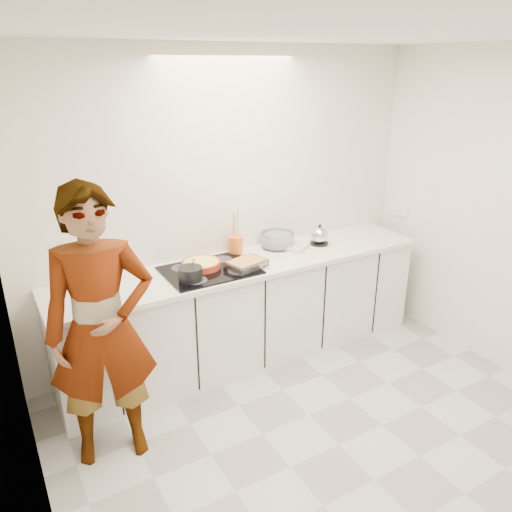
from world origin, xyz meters
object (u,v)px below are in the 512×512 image
tart_dish (201,264)px  saucepan (190,274)px  baking_dish (246,263)px  kettle (319,236)px  cook (101,329)px  hob (210,270)px  mixing_bowl (278,240)px  utensil_crock (236,245)px

tart_dish → saucepan: size_ratio=1.54×
saucepan → baking_dish: bearing=0.9°
baking_dish → kettle: 0.87m
tart_dish → cook: 1.11m
baking_dish → cook: (-1.25, -0.42, -0.04)m
hob → saucepan: saucepan is taller
mixing_bowl → cook: bearing=-157.6°
tart_dish → cook: cook is taller
saucepan → hob: bearing=27.8°
tart_dish → hob: bearing=-61.9°
kettle → mixing_bowl: bearing=160.7°
mixing_bowl → cook: (-1.74, -0.72, -0.05)m
mixing_bowl → utensil_crock: utensil_crock is taller
mixing_bowl → utensil_crock: size_ratio=1.87×
hob → tart_dish: 0.09m
baking_dish → utensil_crock: size_ratio=2.18×
tart_dish → cook: bearing=-147.7°
baking_dish → utensil_crock: bearing=75.5°
saucepan → cook: cook is taller
cook → hob: bearing=38.5°
utensil_crock → cook: bearing=-150.4°
hob → mixing_bowl: 0.78m
tart_dish → saucepan: bearing=-132.7°
hob → baking_dish: (0.27, -0.10, 0.04)m
saucepan → utensil_crock: bearing=31.7°
mixing_bowl → kettle: size_ratio=1.32×
mixing_bowl → kettle: kettle is taller
saucepan → baking_dish: 0.48m
saucepan → mixing_bowl: bearing=17.6°
hob → saucepan: size_ratio=3.26×
hob → baking_dish: bearing=-21.0°
saucepan → kettle: (1.33, 0.18, 0.02)m
saucepan → cook: bearing=-152.0°
saucepan → kettle: kettle is taller
hob → mixing_bowl: mixing_bowl is taller
baking_dish → utensil_crock: 0.36m
saucepan → utensil_crock: 0.67m
hob → cook: (-0.98, -0.52, 0.00)m
tart_dish → baking_dish: baking_dish is taller
kettle → cook: cook is taller
kettle → utensil_crock: (-0.76, 0.17, -0.00)m
kettle → utensil_crock: kettle is taller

